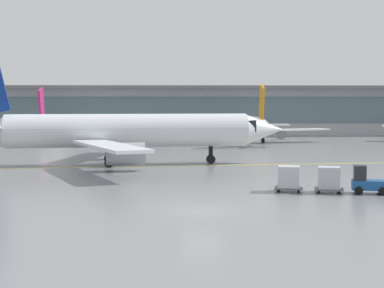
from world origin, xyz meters
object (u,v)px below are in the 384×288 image
object	(u,v)px
taxiing_regional_jet	(124,132)
baggage_tug	(367,182)
gate_airplane_1	(54,125)
cargo_dolly_lead	(329,179)
gate_airplane_2	(250,125)
cargo_dolly_trailing	(289,178)

from	to	relation	value
taxiing_regional_jet	baggage_tug	xyz separation A→B (m)	(19.45, -21.42, -2.65)
gate_airplane_1	cargo_dolly_lead	xyz separation A→B (m)	(31.37, -60.87, -1.60)
gate_airplane_1	taxiing_regional_jet	bearing A→B (deg)	-159.88
gate_airplane_2	taxiing_regional_jet	xyz separation A→B (m)	(-18.02, -35.10, 0.77)
gate_airplane_1	taxiing_regional_jet	world-z (taller)	taxiing_regional_jet
gate_airplane_1	cargo_dolly_lead	distance (m)	68.50
cargo_dolly_trailing	taxiing_regional_jet	bearing A→B (deg)	137.01
gate_airplane_1	gate_airplane_2	xyz separation A→B (m)	(32.61, -4.94, 0.11)
baggage_tug	cargo_dolly_trailing	size ratio (longest dim) A/B	1.19
gate_airplane_1	baggage_tug	distance (m)	70.28
gate_airplane_2	cargo_dolly_lead	size ratio (longest dim) A/B	11.59
baggage_tug	taxiing_regional_jet	bearing A→B (deg)	144.73
cargo_dolly_trailing	gate_airplane_1	bearing A→B (deg)	127.80
taxiing_regional_jet	gate_airplane_1	bearing A→B (deg)	103.89
gate_airplane_1	cargo_dolly_lead	bearing A→B (deg)	-152.64
taxiing_regional_jet	baggage_tug	distance (m)	29.06
gate_airplane_1	taxiing_regional_jet	size ratio (longest dim) A/B	0.75
cargo_dolly_lead	cargo_dolly_trailing	world-z (taller)	same
gate_airplane_2	cargo_dolly_lead	xyz separation A→B (m)	(-1.24, -55.93, -1.71)
gate_airplane_1	cargo_dolly_trailing	world-z (taller)	gate_airplane_1
baggage_tug	cargo_dolly_lead	size ratio (longest dim) A/B	1.19
gate_airplane_1	baggage_tug	size ratio (longest dim) A/B	9.37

